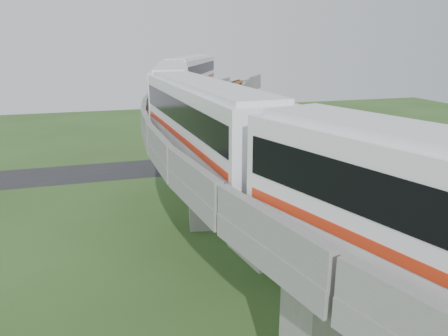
{
  "coord_description": "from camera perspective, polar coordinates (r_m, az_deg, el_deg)",
  "views": [
    {
      "loc": [
        -7.15,
        -24.45,
        16.04
      ],
      "look_at": [
        0.92,
        3.12,
        7.5
      ],
      "focal_mm": 35.0,
      "sensor_mm": 36.0,
      "label": 1
    }
  ],
  "objects": [
    {
      "name": "tree_1",
      "position": [
        47.4,
        5.72,
        -0.95
      ],
      "size": [
        3.14,
        3.14,
        3.18
      ],
      "color": "#382314",
      "rests_on": "ground"
    },
    {
      "name": "tree_5",
      "position": [
        26.43,
        18.59,
        -17.06
      ],
      "size": [
        2.53,
        2.53,
        2.86
      ],
      "color": "#382314",
      "rests_on": "ground"
    },
    {
      "name": "tree_4",
      "position": [
        31.08,
        10.27,
        -10.36
      ],
      "size": [
        2.63,
        2.63,
        3.23
      ],
      "color": "#382314",
      "rests_on": "ground"
    },
    {
      "name": "car_white",
      "position": [
        32.07,
        21.58,
        -13.58
      ],
      "size": [
        1.53,
        3.17,
        1.04
      ],
      "primitive_type": "imported",
      "rotation": [
        0.0,
        0.0,
        0.1
      ],
      "color": "silver",
      "rests_on": "dirt_lot"
    },
    {
      "name": "ground",
      "position": [
        30.1,
        -0.01,
        -15.64
      ],
      "size": [
        160.0,
        160.0,
        0.0
      ],
      "primitive_type": "plane",
      "color": "#2D4B1E",
      "rests_on": "ground"
    },
    {
      "name": "tree_3",
      "position": [
        34.13,
        8.8,
        -8.27
      ],
      "size": [
        2.97,
        2.97,
        3.09
      ],
      "color": "#382314",
      "rests_on": "ground"
    },
    {
      "name": "tree_2",
      "position": [
        40.44,
        7.22,
        -4.16
      ],
      "size": [
        2.02,
        2.02,
        2.69
      ],
      "color": "#382314",
      "rests_on": "ground"
    },
    {
      "name": "car_red",
      "position": [
        37.97,
        22.08,
        -8.72
      ],
      "size": [
        3.0,
        3.55,
        1.15
      ],
      "primitive_type": "imported",
      "rotation": [
        0.0,
        0.0,
        -0.61
      ],
      "color": "maroon",
      "rests_on": "dirt_lot"
    },
    {
      "name": "asphalt_road",
      "position": [
        57.2,
        -8.48,
        0.1
      ],
      "size": [
        60.0,
        8.0,
        0.03
      ],
      "primitive_type": "cube",
      "color": "#232326",
      "rests_on": "ground"
    },
    {
      "name": "tree_0",
      "position": [
        53.54,
        5.34,
        0.98
      ],
      "size": [
        2.44,
        2.44,
        2.77
      ],
      "color": "#382314",
      "rests_on": "ground"
    },
    {
      "name": "dirt_lot",
      "position": [
        34.75,
        24.36,
        -12.5
      ],
      "size": [
        18.0,
        26.0,
        0.04
      ],
      "primitive_type": "cube",
      "color": "gray",
      "rests_on": "ground"
    },
    {
      "name": "fence",
      "position": [
        33.42,
        16.59,
        -11.42
      ],
      "size": [
        3.87,
        38.73,
        1.5
      ],
      "color": "#2D382D",
      "rests_on": "ground"
    },
    {
      "name": "viaduct",
      "position": [
        27.7,
        7.64,
        1.79
      ],
      "size": [
        19.58,
        73.98,
        11.4
      ],
      "color": "#99968E",
      "rests_on": "ground"
    },
    {
      "name": "car_dark",
      "position": [
        36.73,
        25.24,
        -10.02
      ],
      "size": [
        4.09,
        2.59,
        1.1
      ],
      "primitive_type": "imported",
      "rotation": [
        0.0,
        0.0,
        1.28
      ],
      "color": "black",
      "rests_on": "dirt_lot"
    },
    {
      "name": "metro_train",
      "position": [
        28.91,
        -0.98,
        9.14
      ],
      "size": [
        12.13,
        61.24,
        3.64
      ],
      "color": "white",
      "rests_on": "ground"
    }
  ]
}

